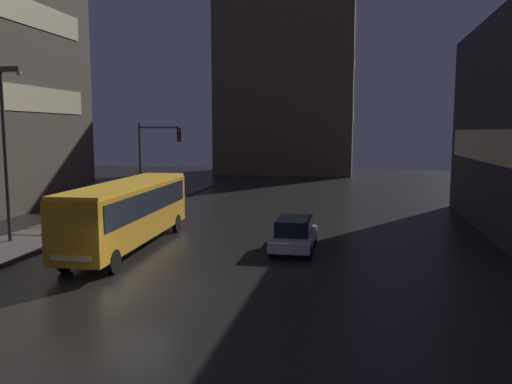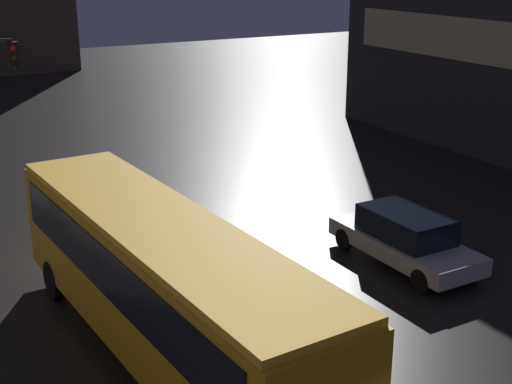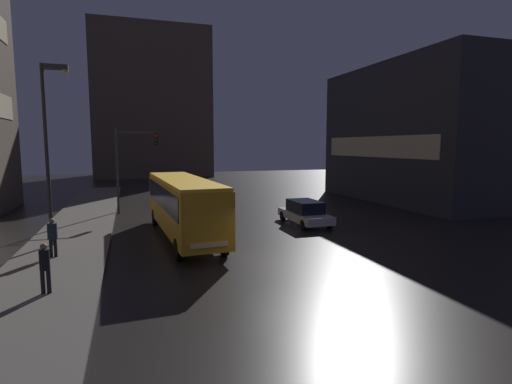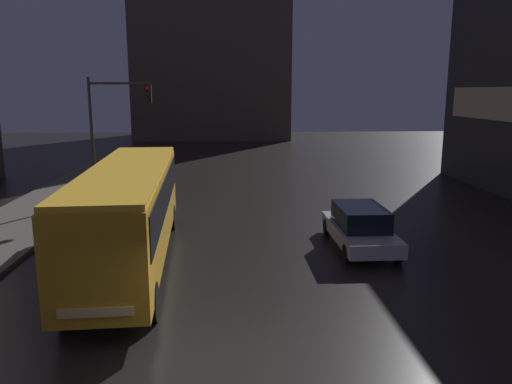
{
  "view_description": "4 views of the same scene",
  "coord_description": "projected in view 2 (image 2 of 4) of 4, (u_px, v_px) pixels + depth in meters",
  "views": [
    {
      "loc": [
        7.71,
        -16.15,
        5.74
      ],
      "look_at": [
        2.72,
        8.27,
        2.69
      ],
      "focal_mm": 35.0,
      "sensor_mm": 36.0,
      "label": 1
    },
    {
      "loc": [
        -8.09,
        -6.59,
        8.4
      ],
      "look_at": [
        0.73,
        9.06,
        2.37
      ],
      "focal_mm": 50.0,
      "sensor_mm": 36.0,
      "label": 2
    },
    {
      "loc": [
        -5.88,
        -15.55,
        5.06
      ],
      "look_at": [
        1.86,
        8.87,
        2.06
      ],
      "focal_mm": 28.0,
      "sensor_mm": 36.0,
      "label": 3
    },
    {
      "loc": [
        0.11,
        -9.69,
        5.63
      ],
      "look_at": [
        1.07,
        9.61,
        1.7
      ],
      "focal_mm": 35.0,
      "sensor_mm": 36.0,
      "label": 4
    }
  ],
  "objects": [
    {
      "name": "car_taxi",
      "position": [
        405.0,
        237.0,
        20.13
      ],
      "size": [
        1.97,
        4.74,
        1.54
      ],
      "rotation": [
        0.0,
        0.0,
        3.15
      ],
      "color": "#B7B7BC",
      "rests_on": "ground"
    },
    {
      "name": "bus_near",
      "position": [
        161.0,
        276.0,
        14.82
      ],
      "size": [
        2.98,
        11.48,
        3.27
      ],
      "rotation": [
        0.0,
        0.0,
        3.2
      ],
      "color": "orange",
      "rests_on": "ground"
    }
  ]
}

